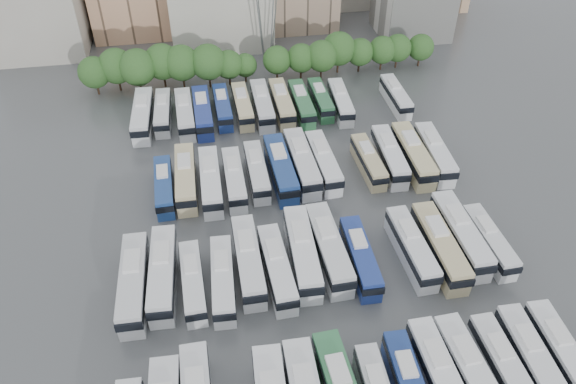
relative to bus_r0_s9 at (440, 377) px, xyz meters
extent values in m
plane|color=#424447|center=(-8.35, 23.56, -1.89)|extent=(220.00, 220.00, 0.00)
cylinder|color=black|center=(-38.04, 65.58, -0.73)|extent=(0.36, 0.36, 2.32)
sphere|color=#234C1E|center=(-38.04, 65.58, 2.42)|extent=(5.57, 5.57, 5.57)
cylinder|color=black|center=(-34.25, 66.31, -0.59)|extent=(0.36, 0.36, 2.61)
sphere|color=#234C1E|center=(-34.25, 66.31, 2.95)|extent=(6.26, 6.26, 6.26)
cylinder|color=black|center=(-30.49, 64.81, -0.54)|extent=(0.36, 0.36, 2.70)
sphere|color=#234C1E|center=(-30.49, 64.81, 3.13)|extent=(6.49, 6.49, 6.49)
cylinder|color=black|center=(-26.27, 66.39, -0.57)|extent=(0.36, 0.36, 2.66)
sphere|color=#234C1E|center=(-26.27, 66.39, 3.04)|extent=(6.38, 6.38, 6.38)
cylinder|color=black|center=(-22.87, 65.38, -0.57)|extent=(0.36, 0.36, 2.65)
sphere|color=#234C1E|center=(-22.87, 65.38, 3.03)|extent=(6.37, 6.37, 6.37)
cylinder|color=black|center=(-18.18, 64.88, -0.56)|extent=(0.36, 0.36, 2.66)
sphere|color=#234C1E|center=(-18.18, 64.88, 3.05)|extent=(6.39, 6.39, 6.39)
cylinder|color=black|center=(-14.55, 65.16, -0.82)|extent=(0.36, 0.36, 2.16)
sphere|color=#234C1E|center=(-14.55, 65.16, 2.11)|extent=(5.17, 5.17, 5.17)
cylinder|color=black|center=(-11.55, 65.75, -1.00)|extent=(0.36, 0.36, 1.79)
sphere|color=#234C1E|center=(-11.55, 65.75, 1.42)|extent=(4.29, 4.29, 4.29)
cylinder|color=black|center=(-5.72, 65.46, -0.82)|extent=(0.36, 0.36, 2.15)
sphere|color=#234C1E|center=(-5.72, 65.46, 2.10)|extent=(5.16, 5.16, 5.16)
cylinder|color=black|center=(-1.25, 65.29, -0.80)|extent=(0.36, 0.36, 2.20)
sphere|color=#234C1E|center=(-1.25, 65.29, 2.18)|extent=(5.27, 5.27, 5.27)
cylinder|color=black|center=(2.44, 64.72, -0.70)|extent=(0.36, 0.36, 2.39)
sphere|color=#234C1E|center=(2.44, 64.72, 2.55)|extent=(5.74, 5.74, 5.74)
cylinder|color=black|center=(6.04, 66.38, -0.59)|extent=(0.36, 0.36, 2.60)
sphere|color=#234C1E|center=(6.04, 66.38, 2.94)|extent=(6.24, 6.24, 6.24)
cylinder|color=black|center=(10.09, 66.07, -0.83)|extent=(0.36, 0.36, 2.13)
sphere|color=#234C1E|center=(10.09, 66.07, 2.06)|extent=(5.12, 5.12, 5.12)
cylinder|color=black|center=(14.46, 66.15, -0.82)|extent=(0.36, 0.36, 2.16)
sphere|color=#234C1E|center=(14.46, 66.15, 2.11)|extent=(5.17, 5.17, 5.17)
cylinder|color=black|center=(17.57, 66.39, -0.81)|extent=(0.36, 0.36, 2.17)
sphere|color=#234C1E|center=(17.57, 66.39, 2.14)|extent=(5.21, 5.21, 5.21)
cylinder|color=black|center=(22.13, 66.31, -0.86)|extent=(0.36, 0.36, 2.08)
sphere|color=#234C1E|center=(22.13, 66.31, 1.96)|extent=(4.99, 4.99, 4.99)
cube|color=#9E998E|center=(-50.35, 85.56, 5.11)|extent=(18.00, 14.00, 14.00)
cube|color=#ADA89E|center=(-14.35, 83.56, 4.11)|extent=(20.00, 14.00, 12.00)
cube|color=silver|center=(-23.40, 2.19, 1.88)|extent=(1.81, 3.35, 0.46)
cube|color=silver|center=(-13.34, 0.59, 2.06)|extent=(1.91, 3.53, 0.48)
cube|color=silver|center=(-9.96, 1.31, 1.88)|extent=(1.94, 3.42, 0.46)
cube|color=silver|center=(-6.48, 0.17, 1.33)|extent=(1.57, 2.88, 0.39)
cube|color=silver|center=(-3.20, 1.05, 1.42)|extent=(1.66, 2.98, 0.40)
cube|color=silver|center=(0.00, 0.01, -0.19)|extent=(2.73, 12.09, 3.42)
cube|color=black|center=(0.00, -0.14, 0.47)|extent=(2.85, 12.28, 1.00)
cube|color=silver|center=(-0.02, 1.52, 1.74)|extent=(1.75, 3.24, 0.44)
cube|color=silver|center=(3.04, -0.14, -0.16)|extent=(3.16, 12.33, 3.46)
cube|color=black|center=(3.05, -0.29, 0.50)|extent=(3.29, 12.52, 1.02)
cube|color=silver|center=(2.97, 1.38, 1.79)|extent=(1.88, 3.34, 0.45)
cube|color=silver|center=(6.64, -0.07, -0.29)|extent=(2.57, 11.38, 3.21)
cube|color=black|center=(6.65, -0.21, 0.33)|extent=(2.69, 11.55, 0.95)
cube|color=silver|center=(6.62, 1.35, 1.53)|extent=(1.65, 3.05, 0.42)
cube|color=silver|center=(9.77, 0.27, -0.22)|extent=(2.80, 11.85, 3.34)
cube|color=black|center=(9.77, 0.12, 0.41)|extent=(2.92, 12.03, 0.98)
cube|color=silver|center=(9.81, 1.74, 1.66)|extent=(1.75, 3.18, 0.43)
cube|color=silver|center=(13.13, 0.46, -0.27)|extent=(2.72, 11.53, 3.25)
cube|color=black|center=(13.13, 0.32, 0.35)|extent=(2.84, 11.70, 0.96)
cube|color=silver|center=(13.16, 1.90, 1.57)|extent=(1.70, 3.10, 0.42)
cube|color=silver|center=(-29.83, 17.31, -0.06)|extent=(3.04, 13.03, 3.68)
cube|color=black|center=(-29.84, 17.15, 0.65)|extent=(3.17, 13.23, 1.08)
cube|color=silver|center=(-29.80, 18.93, 2.02)|extent=(1.91, 3.50, 0.48)
cube|color=silver|center=(-26.57, 18.17, -0.08)|extent=(3.30, 12.94, 3.64)
cube|color=black|center=(-26.57, 18.01, 0.62)|extent=(3.44, 13.14, 1.07)
cube|color=silver|center=(-26.49, 19.77, 1.98)|extent=(1.97, 3.50, 0.47)
cube|color=silver|center=(-23.22, 16.56, -0.37)|extent=(2.68, 10.86, 3.06)
cube|color=black|center=(-23.21, 16.43, 0.22)|extent=(2.79, 11.03, 0.90)
cube|color=silver|center=(-23.27, 17.91, 1.36)|extent=(1.63, 2.93, 0.40)
cube|color=silver|center=(-19.80, 16.26, -0.27)|extent=(2.95, 11.55, 3.25)
cube|color=black|center=(-19.81, 16.12, 0.35)|extent=(3.07, 11.73, 0.95)
cube|color=silver|center=(-19.74, 17.69, 1.56)|extent=(1.76, 3.12, 0.42)
cube|color=silver|center=(-16.57, 18.55, -0.11)|extent=(2.75, 12.61, 3.57)
cube|color=black|center=(-16.57, 18.39, 0.57)|extent=(2.87, 12.80, 1.05)
cube|color=silver|center=(-16.58, 20.13, 1.90)|extent=(1.80, 3.37, 0.46)
cube|color=silver|center=(-13.40, 16.88, -0.20)|extent=(3.07, 12.03, 3.38)
cube|color=black|center=(-13.39, 16.73, 0.44)|extent=(3.19, 12.21, 0.99)
cube|color=silver|center=(-13.47, 18.37, 1.70)|extent=(1.83, 3.25, 0.44)
cube|color=silver|center=(-10.02, 18.71, -0.03)|extent=(3.28, 13.27, 3.73)
cube|color=black|center=(-10.03, 18.55, 0.69)|extent=(3.42, 13.48, 1.10)
cube|color=silver|center=(-9.96, 20.36, 2.08)|extent=(1.99, 3.58, 0.48)
cube|color=silver|center=(-6.75, 18.83, -0.03)|extent=(3.25, 13.25, 3.73)
cube|color=black|center=(-6.74, 18.66, 0.68)|extent=(3.39, 13.45, 1.10)
cube|color=silver|center=(-6.81, 20.47, 2.08)|extent=(1.98, 3.57, 0.48)
cube|color=navy|center=(-3.31, 16.99, -0.27)|extent=(2.63, 11.53, 3.26)
cube|color=black|center=(-3.31, 16.85, 0.36)|extent=(2.75, 11.70, 0.96)
cube|color=silver|center=(-3.29, 18.42, 1.57)|extent=(1.68, 3.09, 0.42)
cube|color=silver|center=(3.27, 17.40, -0.19)|extent=(2.93, 12.08, 3.40)
cube|color=black|center=(3.28, 17.25, 0.46)|extent=(3.05, 12.27, 1.00)
cube|color=silver|center=(3.23, 18.90, 1.73)|extent=(1.80, 3.25, 0.44)
cube|color=tan|center=(6.63, 16.88, -0.07)|extent=(2.80, 12.91, 3.65)
cube|color=black|center=(6.63, 16.71, 0.63)|extent=(2.93, 13.11, 1.07)
cube|color=silver|center=(6.62, 18.49, 2.00)|extent=(1.84, 3.45, 0.47)
cube|color=silver|center=(9.95, 18.41, -0.04)|extent=(2.93, 13.14, 3.71)
cube|color=black|center=(9.96, 18.25, 0.67)|extent=(3.06, 13.33, 1.09)
cube|color=silver|center=(9.94, 20.05, 2.06)|extent=(1.89, 3.52, 0.48)
cube|color=silver|center=(13.17, 16.99, -0.34)|extent=(2.64, 11.03, 3.11)
cube|color=black|center=(13.17, 16.86, 0.25)|extent=(2.75, 11.20, 0.91)
cube|color=silver|center=(13.13, 18.37, 1.41)|extent=(1.64, 2.97, 0.40)
cube|color=navy|center=(-26.42, 34.78, -0.35)|extent=(2.62, 10.94, 3.08)
cube|color=black|center=(-26.42, 34.64, 0.24)|extent=(2.74, 11.11, 0.91)
cube|color=silver|center=(-26.46, 36.14, 1.39)|extent=(1.62, 2.94, 0.40)
cube|color=#CABA8B|center=(-23.38, 35.82, -0.12)|extent=(2.81, 12.59, 3.56)
cube|color=black|center=(-23.39, 35.66, 0.57)|extent=(2.93, 12.78, 1.05)
cube|color=silver|center=(-23.37, 37.39, 1.89)|extent=(1.82, 3.37, 0.46)
cube|color=silver|center=(-19.98, 34.57, -0.13)|extent=(2.73, 12.45, 3.52)
cube|color=black|center=(-19.98, 34.42, 0.54)|extent=(2.85, 12.64, 1.04)
cube|color=silver|center=(-19.97, 36.13, 1.86)|extent=(1.78, 3.33, 0.46)
cube|color=silver|center=(-16.67, 34.65, -0.26)|extent=(2.48, 11.52, 3.26)
cube|color=black|center=(-16.67, 34.51, 0.36)|extent=(2.60, 11.70, 0.96)
cube|color=silver|center=(-16.68, 36.09, 1.58)|extent=(1.64, 3.08, 0.42)
cube|color=silver|center=(-13.32, 35.88, -0.28)|extent=(2.47, 11.39, 3.22)
cube|color=black|center=(-13.32, 35.73, 0.33)|extent=(2.59, 11.56, 0.95)
cube|color=silver|center=(-13.33, 37.30, 1.54)|extent=(1.63, 3.04, 0.42)
cube|color=navy|center=(-9.90, 35.63, -0.05)|extent=(3.18, 13.09, 3.69)
cube|color=black|center=(-9.89, 35.47, 0.65)|extent=(3.31, 13.29, 1.08)
cube|color=silver|center=(-9.95, 37.25, 2.03)|extent=(1.95, 3.53, 0.48)
cube|color=silver|center=(-6.66, 36.47, -0.02)|extent=(3.23, 13.32, 3.75)
cube|color=black|center=(-6.66, 36.30, 0.70)|extent=(3.37, 13.52, 1.10)
cube|color=silver|center=(-6.71, 38.12, 2.10)|extent=(1.99, 3.59, 0.49)
cube|color=silver|center=(-3.52, 36.23, -0.16)|extent=(3.06, 12.32, 3.46)
cube|color=black|center=(-3.52, 36.08, 0.50)|extent=(3.19, 12.51, 1.02)
cube|color=silver|center=(-3.58, 37.76, 1.79)|extent=(1.85, 3.32, 0.45)
cube|color=tan|center=(3.13, 35.59, -0.37)|extent=(2.64, 10.82, 3.05)
cube|color=black|center=(3.14, 35.46, 0.21)|extent=(2.75, 10.99, 0.90)
cube|color=silver|center=(3.09, 36.94, 1.35)|extent=(1.62, 2.92, 0.39)
cube|color=silver|center=(6.46, 36.06, -0.17)|extent=(3.08, 12.30, 3.46)
cube|color=black|center=(6.46, 35.91, 0.50)|extent=(3.21, 12.49, 1.02)
cube|color=silver|center=(6.52, 37.58, 1.79)|extent=(1.86, 3.32, 0.45)
cube|color=#C9BD8A|center=(9.88, 35.57, -0.04)|extent=(2.92, 13.09, 3.70)
cube|color=black|center=(9.88, 35.41, 0.66)|extent=(3.05, 13.29, 1.09)
cube|color=silver|center=(9.90, 37.21, 2.05)|extent=(1.89, 3.50, 0.48)
cube|color=silver|center=(13.23, 35.52, -0.14)|extent=(3.24, 12.47, 3.50)
cube|color=black|center=(13.22, 35.37, 0.52)|extent=(3.37, 12.66, 1.03)
cube|color=silver|center=(13.31, 37.06, 1.83)|extent=(1.91, 3.38, 0.45)
cube|color=silver|center=(-29.77, 53.68, -0.09)|extent=(3.21, 12.86, 3.62)
cube|color=black|center=(-29.77, 53.53, 0.60)|extent=(3.35, 13.06, 1.06)
cube|color=silver|center=(-29.70, 55.28, 1.96)|extent=(1.94, 3.47, 0.47)
cube|color=silver|center=(-26.55, 54.50, -0.32)|extent=(2.70, 11.16, 3.14)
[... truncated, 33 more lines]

